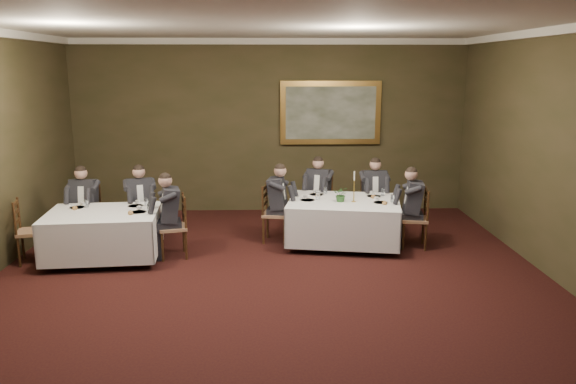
{
  "coord_description": "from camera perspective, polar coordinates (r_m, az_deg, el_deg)",
  "views": [
    {
      "loc": [
        -0.01,
        -6.48,
        2.96
      ],
      "look_at": [
        0.26,
        1.58,
        1.15
      ],
      "focal_mm": 35.0,
      "sensor_mm": 36.0,
      "label": 1
    }
  ],
  "objects": [
    {
      "name": "candlestick",
      "position": [
        9.33,
        6.72,
        0.17
      ],
      "size": [
        0.08,
        0.08,
        0.53
      ],
      "color": "gold",
      "rests_on": "table_main"
    },
    {
      "name": "table_main",
      "position": [
        9.52,
        5.67,
        -2.7
      ],
      "size": [
        2.07,
        1.71,
        0.67
      ],
      "rotation": [
        0.0,
        0.0,
        -0.17
      ],
      "color": "black",
      "rests_on": "ground"
    },
    {
      "name": "chair_sec_endleft",
      "position": [
        9.52,
        -24.52,
        -4.86
      ],
      "size": [
        0.52,
        0.53,
        1.0
      ],
      "rotation": [
        0.0,
        0.0,
        -1.31
      ],
      "color": "#956C4C",
      "rests_on": "ground"
    },
    {
      "name": "place_setting_table_main",
      "position": [
        9.88,
        3.2,
        -0.03
      ],
      "size": [
        0.33,
        0.31,
        0.14
      ],
      "color": "white",
      "rests_on": "table_main"
    },
    {
      "name": "painting",
      "position": [
        11.52,
        4.34,
        8.02
      ],
      "size": [
        2.04,
        0.09,
        1.28
      ],
      "color": "tan",
      "rests_on": "back_wall"
    },
    {
      "name": "chair_main_backleft",
      "position": [
        10.51,
        3.17,
        -2.11
      ],
      "size": [
        0.57,
        0.56,
        1.0
      ],
      "rotation": [
        0.0,
        0.0,
        2.73
      ],
      "color": "#956C4C",
      "rests_on": "ground"
    },
    {
      "name": "chair_sec_endright",
      "position": [
        9.08,
        -11.5,
        -4.75
      ],
      "size": [
        0.51,
        0.53,
        1.0
      ],
      "rotation": [
        0.0,
        0.0,
        1.81
      ],
      "color": "#956C4C",
      "rests_on": "ground"
    },
    {
      "name": "diner_main_endright",
      "position": [
        9.54,
        12.69,
        -2.54
      ],
      "size": [
        0.53,
        0.47,
        1.35
      ],
      "rotation": [
        0.0,
        0.0,
        1.42
      ],
      "color": "black",
      "rests_on": "chair_main_endright"
    },
    {
      "name": "chair_main_endleft",
      "position": [
        9.68,
        -1.32,
        -3.4
      ],
      "size": [
        0.49,
        0.51,
        1.0
      ],
      "rotation": [
        0.0,
        0.0,
        -1.75
      ],
      "color": "#956C4C",
      "rests_on": "ground"
    },
    {
      "name": "back_wall",
      "position": [
        11.55,
        -1.86,
        6.63
      ],
      "size": [
        8.0,
        0.1,
        3.5
      ],
      "primitive_type": "cube",
      "color": "#333119",
      "rests_on": "ground"
    },
    {
      "name": "diner_main_backleft",
      "position": [
        10.45,
        3.17,
        -0.92
      ],
      "size": [
        0.56,
        0.6,
        1.35
      ],
      "rotation": [
        0.0,
        0.0,
        2.73
      ],
      "color": "black",
      "rests_on": "chair_main_backleft"
    },
    {
      "name": "diner_sec_endright",
      "position": [
        9.01,
        -11.64,
        -3.37
      ],
      "size": [
        0.56,
        0.5,
        1.35
      ],
      "rotation": [
        0.0,
        0.0,
        1.81
      ],
      "color": "black",
      "rests_on": "chair_sec_endright"
    },
    {
      "name": "ceiling",
      "position": [
        6.51,
        -1.91,
        17.4
      ],
      "size": [
        8.0,
        10.0,
        0.1
      ],
      "primitive_type": "cube",
      "color": "silver",
      "rests_on": "back_wall"
    },
    {
      "name": "diner_sec_backright",
      "position": [
        9.91,
        -14.71,
        -2.07
      ],
      "size": [
        0.52,
        0.57,
        1.35
      ],
      "rotation": [
        0.0,
        0.0,
        3.42
      ],
      "color": "black",
      "rests_on": "chair_sec_backright"
    },
    {
      "name": "diner_sec_backleft",
      "position": [
        10.09,
        -19.83,
        -2.16
      ],
      "size": [
        0.44,
        0.51,
        1.35
      ],
      "rotation": [
        0.0,
        0.0,
        3.07
      ],
      "color": "black",
      "rests_on": "chair_sec_backleft"
    },
    {
      "name": "diner_main_endleft",
      "position": [
        9.62,
        -1.26,
        -2.09
      ],
      "size": [
        0.54,
        0.48,
        1.35
      ],
      "rotation": [
        0.0,
        0.0,
        -1.75
      ],
      "color": "black",
      "rests_on": "chair_main_endleft"
    },
    {
      "name": "chair_main_backright",
      "position": [
        10.48,
        8.59,
        -2.28
      ],
      "size": [
        0.45,
        0.43,
        1.0
      ],
      "rotation": [
        0.0,
        0.0,
        3.17
      ],
      "color": "#956C4C",
      "rests_on": "ground"
    },
    {
      "name": "crown_molding",
      "position": [
        6.5,
        -1.9,
        16.88
      ],
      "size": [
        8.0,
        10.0,
        0.12
      ],
      "color": "white",
      "rests_on": "back_wall"
    },
    {
      "name": "place_setting_table_second",
      "position": [
        9.55,
        -20.28,
        -1.24
      ],
      "size": [
        0.33,
        0.31,
        0.14
      ],
      "color": "white",
      "rests_on": "table_second"
    },
    {
      "name": "chair_main_endright",
      "position": [
        9.6,
        12.69,
        -3.85
      ],
      "size": [
        0.48,
        0.5,
        1.0
      ],
      "rotation": [
        0.0,
        0.0,
        1.42
      ],
      "color": "#956C4C",
      "rests_on": "ground"
    },
    {
      "name": "chair_sec_backleft",
      "position": [
        10.15,
        -19.71,
        -3.39
      ],
      "size": [
        0.47,
        0.45,
        1.0
      ],
      "rotation": [
        0.0,
        0.0,
        3.07
      ],
      "color": "#956C4C",
      "rests_on": "ground"
    },
    {
      "name": "centerpiece",
      "position": [
        9.33,
        5.42,
        -0.17
      ],
      "size": [
        0.28,
        0.25,
        0.27
      ],
      "primitive_type": "imported",
      "rotation": [
        0.0,
        0.0,
        -0.19
      ],
      "color": "#2D5926",
      "rests_on": "table_main"
    },
    {
      "name": "table_second",
      "position": [
        9.19,
        -18.24,
        -3.85
      ],
      "size": [
        1.79,
        1.42,
        0.67
      ],
      "rotation": [
        0.0,
        0.0,
        0.08
      ],
      "color": "black",
      "rests_on": "ground"
    },
    {
      "name": "diner_main_backright",
      "position": [
        10.41,
        8.64,
        -1.09
      ],
      "size": [
        0.43,
        0.49,
        1.35
      ],
      "rotation": [
        0.0,
        0.0,
        3.17
      ],
      "color": "black",
      "rests_on": "chair_main_backright"
    },
    {
      "name": "ground",
      "position": [
        7.13,
        -1.7,
        -11.89
      ],
      "size": [
        10.0,
        10.0,
        0.0
      ],
      "primitive_type": "plane",
      "color": "black",
      "rests_on": "ground"
    },
    {
      "name": "chair_sec_backright",
      "position": [
        9.98,
        -14.64,
        -3.32
      ],
      "size": [
        0.54,
        0.53,
        1.0
      ],
      "rotation": [
        0.0,
        0.0,
        3.42
      ],
      "color": "#956C4C",
      "rests_on": "ground"
    }
  ]
}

